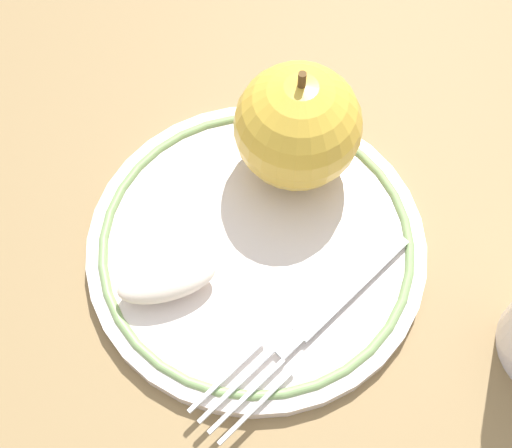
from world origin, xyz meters
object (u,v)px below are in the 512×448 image
apple_slice_front (167,280)px  fork (314,321)px  plate (256,243)px  apple_red_whole (298,126)px

apple_slice_front → fork: bearing=149.1°
plate → apple_slice_front: size_ratio=3.58×
plate → apple_slice_front: bearing=111.4°
apple_red_whole → fork: bearing=174.7°
plate → apple_red_whole: size_ratio=2.39×
apple_red_whole → plate: bearing=146.2°
plate → apple_red_whole: bearing=-33.8°
apple_red_whole → apple_slice_front: size_ratio=1.50×
plate → apple_slice_front: apple_slice_front is taller
fork → apple_red_whole: bearing=-130.1°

